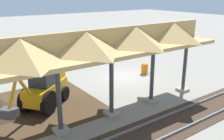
{
  "coord_description": "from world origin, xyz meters",
  "views": [
    {
      "loc": [
        12.01,
        15.13,
        6.62
      ],
      "look_at": [
        2.66,
        2.11,
        1.6
      ],
      "focal_mm": 40.0,
      "sensor_mm": 36.0,
      "label": 1
    }
  ],
  "objects": [
    {
      "name": "ground_plane",
      "position": [
        0.0,
        0.0,
        0.0
      ],
      "size": [
        120.0,
        120.0,
        0.0
      ],
      "primitive_type": "plane",
      "color": "gray"
    },
    {
      "name": "dirt_work_zone",
      "position": [
        8.38,
        1.29,
        0.0
      ],
      "size": [
        8.48,
        7.0,
        0.01
      ],
      "primitive_type": "cube",
      "color": "#42301E",
      "rests_on": "ground"
    },
    {
      "name": "platform_canopy",
      "position": [
        6.18,
        4.83,
        4.16
      ],
      "size": [
        16.52,
        3.2,
        4.9
      ],
      "color": "#9E998E",
      "rests_on": "ground"
    },
    {
      "name": "rail_tracks",
      "position": [
        0.0,
        7.54,
        0.03
      ],
      "size": [
        60.0,
        2.58,
        0.15
      ],
      "color": "slate",
      "rests_on": "ground"
    },
    {
      "name": "stop_sign",
      "position": [
        -3.13,
        0.07,
        1.86
      ],
      "size": [
        0.61,
        0.51,
        2.57
      ],
      "color": "gray",
      "rests_on": "ground"
    },
    {
      "name": "backhoe",
      "position": [
        7.26,
        1.66,
        1.26
      ],
      "size": [
        4.85,
        4.22,
        2.82
      ],
      "color": "orange",
      "rests_on": "ground"
    },
    {
      "name": "dirt_mound",
      "position": [
        9.62,
        1.02,
        0.0
      ],
      "size": [
        5.7,
        5.7,
        1.77
      ],
      "primitive_type": "cone",
      "color": "#42301E",
      "rests_on": "ground"
    },
    {
      "name": "traffic_barrel",
      "position": [
        -1.93,
        0.43,
        0.45
      ],
      "size": [
        0.56,
        0.56,
        0.9
      ],
      "primitive_type": "cylinder",
      "color": "orange",
      "rests_on": "ground"
    }
  ]
}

